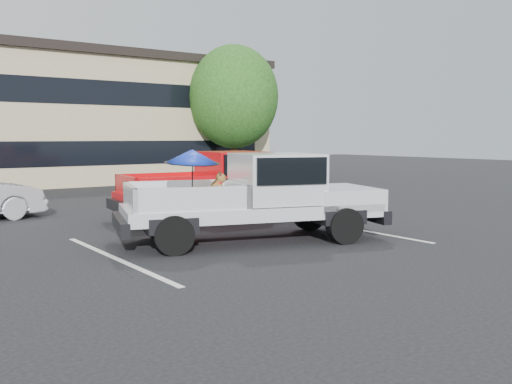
{
  "coord_description": "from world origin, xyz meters",
  "views": [
    {
      "loc": [
        -6.98,
        -7.84,
        2.23
      ],
      "look_at": [
        -1.32,
        -0.06,
        1.3
      ],
      "focal_mm": 40.0,
      "sensor_mm": 36.0,
      "label": 1
    }
  ],
  "objects_px": {
    "tree_right": "(234,97)",
    "tree_back": "(114,99)",
    "silver_pickup": "(266,192)",
    "red_pickup": "(228,182)"
  },
  "relations": [
    {
      "from": "tree_right",
      "to": "tree_back",
      "type": "bearing_deg",
      "value": 110.56
    },
    {
      "from": "silver_pickup",
      "to": "red_pickup",
      "type": "relative_size",
      "value": 1.05
    },
    {
      "from": "silver_pickup",
      "to": "red_pickup",
      "type": "bearing_deg",
      "value": 87.02
    },
    {
      "from": "tree_right",
      "to": "silver_pickup",
      "type": "height_order",
      "value": "tree_right"
    },
    {
      "from": "tree_back",
      "to": "silver_pickup",
      "type": "height_order",
      "value": "tree_back"
    },
    {
      "from": "tree_back",
      "to": "red_pickup",
      "type": "xyz_separation_m",
      "value": [
        -4.37,
        -18.69,
        -3.41
      ]
    },
    {
      "from": "tree_back",
      "to": "red_pickup",
      "type": "distance_m",
      "value": 19.5
    },
    {
      "from": "tree_back",
      "to": "silver_pickup",
      "type": "xyz_separation_m",
      "value": [
        -5.64,
        -22.11,
        -3.36
      ]
    },
    {
      "from": "tree_back",
      "to": "red_pickup",
      "type": "relative_size",
      "value": 1.24
    },
    {
      "from": "tree_back",
      "to": "tree_right",
      "type": "bearing_deg",
      "value": -69.44
    }
  ]
}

